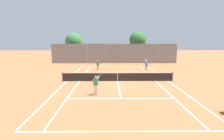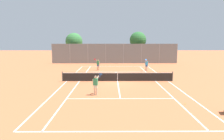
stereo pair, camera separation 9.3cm
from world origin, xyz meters
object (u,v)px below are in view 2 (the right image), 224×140
object	(u,v)px
player_far_left	(98,64)
player_far_right	(146,64)
loose_tennis_ball_2	(137,69)
loose_tennis_ball_0	(85,80)
tree_behind_right	(138,41)
loose_tennis_ball_5	(85,69)
player_near_side	(96,84)
tennis_net	(118,77)
loose_tennis_ball_1	(127,68)
loose_tennis_ball_4	(124,77)
tree_behind_left	(74,42)
loose_tennis_ball_3	(185,104)

from	to	relation	value
player_far_left	player_far_right	size ratio (longest dim) A/B	1.00
player_far_right	loose_tennis_ball_2	distance (m)	2.23
loose_tennis_ball_0	player_far_left	bearing A→B (deg)	81.63
player_far_left	tree_behind_right	xyz separation A→B (m)	(7.24, 11.33, 3.28)
player_far_left	loose_tennis_ball_5	world-z (taller)	player_far_left
loose_tennis_ball_2	loose_tennis_ball_5	size ratio (longest dim) A/B	1.00
loose_tennis_ball_5	player_far_right	bearing A→B (deg)	-7.00
player_near_side	tennis_net	bearing A→B (deg)	69.92
loose_tennis_ball_1	loose_tennis_ball_4	bearing A→B (deg)	-97.12
player_far_right	tree_behind_left	size ratio (longest dim) A/B	0.31
player_far_right	loose_tennis_ball_1	distance (m)	3.68
loose_tennis_ball_1	loose_tennis_ball_3	world-z (taller)	same
tennis_net	player_far_left	bearing A→B (deg)	108.60
tennis_net	player_far_left	world-z (taller)	player_far_left
loose_tennis_ball_4	player_far_right	bearing A→B (deg)	55.86
loose_tennis_ball_2	loose_tennis_ball_4	world-z (taller)	same
player_far_left	player_near_side	bearing A→B (deg)	-87.18
loose_tennis_ball_4	loose_tennis_ball_5	size ratio (longest dim) A/B	1.00
player_far_right	loose_tennis_ball_4	size ratio (longest dim) A/B	26.88
loose_tennis_ball_1	loose_tennis_ball_5	distance (m)	6.51
loose_tennis_ball_0	loose_tennis_ball_3	size ratio (longest dim) A/B	1.00
loose_tennis_ball_1	player_far_left	bearing A→B (deg)	-156.39
tennis_net	player_far_left	xyz separation A→B (m)	(-2.60, 7.73, 0.42)
player_far_right	tree_behind_left	bearing A→B (deg)	134.60
player_near_side	loose_tennis_ball_4	distance (m)	7.94
tennis_net	tree_behind_left	xyz separation A→B (m)	(-8.33, 20.08, 3.45)
player_far_left	loose_tennis_ball_1	xyz separation A→B (m)	(4.45, 1.95, -0.89)
tree_behind_right	loose_tennis_ball_0	bearing A→B (deg)	-114.27
player_near_side	loose_tennis_ball_1	size ratio (longest dim) A/B	26.88
player_near_side	loose_tennis_ball_4	world-z (taller)	player_near_side
loose_tennis_ball_0	loose_tennis_ball_5	world-z (taller)	same
loose_tennis_ball_0	loose_tennis_ball_1	size ratio (longest dim) A/B	1.00
player_far_left	player_far_right	distance (m)	7.02
loose_tennis_ball_5	tree_behind_left	size ratio (longest dim) A/B	0.01
tree_behind_left	loose_tennis_ball_4	bearing A→B (deg)	-62.96
tennis_net	player_near_side	bearing A→B (deg)	-110.08
loose_tennis_ball_4	loose_tennis_ball_1	bearing A→B (deg)	82.88
player_near_side	player_far_right	world-z (taller)	same
player_far_left	tennis_net	bearing A→B (deg)	-71.40
loose_tennis_ball_4	tree_behind_right	distance (m)	17.95
loose_tennis_ball_3	loose_tennis_ball_2	bearing A→B (deg)	94.22
tennis_net	loose_tennis_ball_3	xyz separation A→B (m)	(4.47, -7.75, -0.48)
player_far_left	tree_behind_right	distance (m)	13.84
tree_behind_left	player_near_side	bearing A→B (deg)	-75.93
loose_tennis_ball_2	loose_tennis_ball_4	distance (m)	7.25
player_far_right	loose_tennis_ball_0	distance (m)	10.34
loose_tennis_ball_2	loose_tennis_ball_5	distance (m)	7.77
loose_tennis_ball_1	loose_tennis_ball_2	xyz separation A→B (m)	(1.39, -0.81, 0.00)
player_near_side	loose_tennis_ball_3	bearing A→B (deg)	-20.45
player_near_side	tree_behind_left	xyz separation A→B (m)	(-6.37, 25.43, 3.03)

